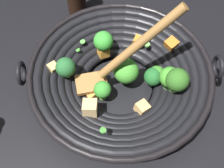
{
  "coord_description": "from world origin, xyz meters",
  "views": [
    {
      "loc": [
        -0.19,
        0.27,
        0.56
      ],
      "look_at": [
        0.01,
        0.02,
        0.03
      ],
      "focal_mm": 43.4,
      "sensor_mm": 36.0,
      "label": 1
    }
  ],
  "objects": [
    {
      "name": "ground_plane",
      "position": [
        0.0,
        0.0,
        0.0
      ],
      "size": [
        4.0,
        4.0,
        0.0
      ],
      "primitive_type": "plane",
      "color": "black"
    },
    {
      "name": "wok",
      "position": [
        -0.0,
        -0.0,
        0.05
      ],
      "size": [
        0.41,
        0.41,
        0.24
      ],
      "color": "black",
      "rests_on": "ground"
    }
  ]
}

